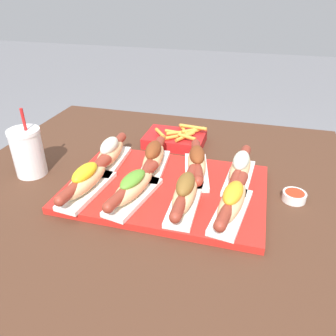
{
  "coord_description": "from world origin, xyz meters",
  "views": [
    {
      "loc": [
        0.24,
        -0.66,
        1.19
      ],
      "look_at": [
        0.05,
        0.04,
        0.77
      ],
      "focal_mm": 35.0,
      "sensor_mm": 36.0,
      "label": 1
    }
  ],
  "objects_px": {
    "hot_dog_6": "(197,162)",
    "drink_cup": "(28,152)",
    "hot_dog_2": "(185,193)",
    "fries_basket": "(176,139)",
    "hot_dog_0": "(86,180)",
    "hot_dog_4": "(110,153)",
    "hot_dog_3": "(232,201)",
    "hot_dog_7": "(240,168)",
    "sauce_bowl": "(294,196)",
    "hot_dog_5": "(153,158)",
    "hot_dog_1": "(133,187)",
    "serving_tray": "(166,188)"
  },
  "relations": [
    {
      "from": "serving_tray",
      "to": "hot_dog_4",
      "type": "bearing_deg",
      "value": 160.05
    },
    {
      "from": "hot_dog_1",
      "to": "hot_dog_6",
      "type": "relative_size",
      "value": 1.01
    },
    {
      "from": "hot_dog_5",
      "to": "hot_dog_6",
      "type": "xyz_separation_m",
      "value": [
        0.12,
        0.01,
        -0.0
      ]
    },
    {
      "from": "hot_dog_0",
      "to": "hot_dog_5",
      "type": "distance_m",
      "value": 0.2
    },
    {
      "from": "hot_dog_0",
      "to": "hot_dog_2",
      "type": "height_order",
      "value": "hot_dog_2"
    },
    {
      "from": "hot_dog_1",
      "to": "fries_basket",
      "type": "bearing_deg",
      "value": 87.71
    },
    {
      "from": "hot_dog_5",
      "to": "hot_dog_4",
      "type": "bearing_deg",
      "value": -177.52
    },
    {
      "from": "hot_dog_1",
      "to": "hot_dog_7",
      "type": "bearing_deg",
      "value": 33.37
    },
    {
      "from": "hot_dog_1",
      "to": "drink_cup",
      "type": "xyz_separation_m",
      "value": [
        -0.33,
        0.06,
        0.02
      ]
    },
    {
      "from": "hot_dog_5",
      "to": "fries_basket",
      "type": "xyz_separation_m",
      "value": [
        0.01,
        0.21,
        -0.03
      ]
    },
    {
      "from": "hot_dog_1",
      "to": "hot_dog_6",
      "type": "bearing_deg",
      "value": 52.37
    },
    {
      "from": "hot_dog_2",
      "to": "hot_dog_0",
      "type": "bearing_deg",
      "value": -177.11
    },
    {
      "from": "hot_dog_0",
      "to": "sauce_bowl",
      "type": "relative_size",
      "value": 3.95
    },
    {
      "from": "hot_dog_3",
      "to": "hot_dog_7",
      "type": "height_order",
      "value": "hot_dog_7"
    },
    {
      "from": "hot_dog_4",
      "to": "drink_cup",
      "type": "height_order",
      "value": "drink_cup"
    },
    {
      "from": "drink_cup",
      "to": "hot_dog_5",
      "type": "bearing_deg",
      "value": 14.52
    },
    {
      "from": "hot_dog_7",
      "to": "drink_cup",
      "type": "xyz_separation_m",
      "value": [
        -0.57,
        -0.09,
        0.01
      ]
    },
    {
      "from": "hot_dog_7",
      "to": "hot_dog_6",
      "type": "bearing_deg",
      "value": 179.12
    },
    {
      "from": "hot_dog_1",
      "to": "hot_dog_6",
      "type": "height_order",
      "value": "hot_dog_6"
    },
    {
      "from": "hot_dog_2",
      "to": "fries_basket",
      "type": "bearing_deg",
      "value": 107.5
    },
    {
      "from": "hot_dog_2",
      "to": "hot_dog_7",
      "type": "relative_size",
      "value": 1.0
    },
    {
      "from": "hot_dog_0",
      "to": "hot_dog_6",
      "type": "height_order",
      "value": "hot_dog_6"
    },
    {
      "from": "hot_dog_3",
      "to": "hot_dog_4",
      "type": "height_order",
      "value": "hot_dog_4"
    },
    {
      "from": "hot_dog_1",
      "to": "drink_cup",
      "type": "bearing_deg",
      "value": 169.14
    },
    {
      "from": "hot_dog_0",
      "to": "fries_basket",
      "type": "bearing_deg",
      "value": 69.48
    },
    {
      "from": "serving_tray",
      "to": "drink_cup",
      "type": "distance_m",
      "value": 0.39
    },
    {
      "from": "hot_dog_6",
      "to": "hot_dog_2",
      "type": "bearing_deg",
      "value": -88.93
    },
    {
      "from": "hot_dog_5",
      "to": "hot_dog_2",
      "type": "bearing_deg",
      "value": -49.35
    },
    {
      "from": "hot_dog_4",
      "to": "hot_dog_6",
      "type": "height_order",
      "value": "hot_dog_4"
    },
    {
      "from": "hot_dog_1",
      "to": "sauce_bowl",
      "type": "bearing_deg",
      "value": 18.32
    },
    {
      "from": "serving_tray",
      "to": "hot_dog_5",
      "type": "bearing_deg",
      "value": 127.84
    },
    {
      "from": "serving_tray",
      "to": "hot_dog_1",
      "type": "distance_m",
      "value": 0.11
    },
    {
      "from": "hot_dog_3",
      "to": "hot_dog_5",
      "type": "height_order",
      "value": "hot_dog_5"
    },
    {
      "from": "hot_dog_0",
      "to": "hot_dog_4",
      "type": "relative_size",
      "value": 1.0
    },
    {
      "from": "hot_dog_2",
      "to": "hot_dog_5",
      "type": "relative_size",
      "value": 1.0
    },
    {
      "from": "hot_dog_0",
      "to": "hot_dog_6",
      "type": "relative_size",
      "value": 1.02
    },
    {
      "from": "hot_dog_7",
      "to": "sauce_bowl",
      "type": "relative_size",
      "value": 3.96
    },
    {
      "from": "hot_dog_6",
      "to": "drink_cup",
      "type": "xyz_separation_m",
      "value": [
        -0.45,
        -0.09,
        0.02
      ]
    },
    {
      "from": "hot_dog_6",
      "to": "sauce_bowl",
      "type": "xyz_separation_m",
      "value": [
        0.25,
        -0.03,
        -0.04
      ]
    },
    {
      "from": "hot_dog_5",
      "to": "sauce_bowl",
      "type": "height_order",
      "value": "hot_dog_5"
    },
    {
      "from": "serving_tray",
      "to": "drink_cup",
      "type": "relative_size",
      "value": 2.58
    },
    {
      "from": "hot_dog_5",
      "to": "hot_dog_7",
      "type": "xyz_separation_m",
      "value": [
        0.23,
        0.01,
        -0.0
      ]
    },
    {
      "from": "hot_dog_4",
      "to": "sauce_bowl",
      "type": "bearing_deg",
      "value": -2.27
    },
    {
      "from": "serving_tray",
      "to": "sauce_bowl",
      "type": "distance_m",
      "value": 0.32
    },
    {
      "from": "hot_dog_0",
      "to": "hot_dog_6",
      "type": "distance_m",
      "value": 0.29
    },
    {
      "from": "hot_dog_6",
      "to": "fries_basket",
      "type": "bearing_deg",
      "value": 118.32
    },
    {
      "from": "serving_tray",
      "to": "hot_dog_7",
      "type": "bearing_deg",
      "value": 23.6
    },
    {
      "from": "sauce_bowl",
      "to": "fries_basket",
      "type": "xyz_separation_m",
      "value": [
        -0.36,
        0.23,
        0.01
      ]
    },
    {
      "from": "hot_dog_1",
      "to": "hot_dog_2",
      "type": "bearing_deg",
      "value": 3.54
    },
    {
      "from": "hot_dog_3",
      "to": "sauce_bowl",
      "type": "distance_m",
      "value": 0.19
    }
  ]
}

